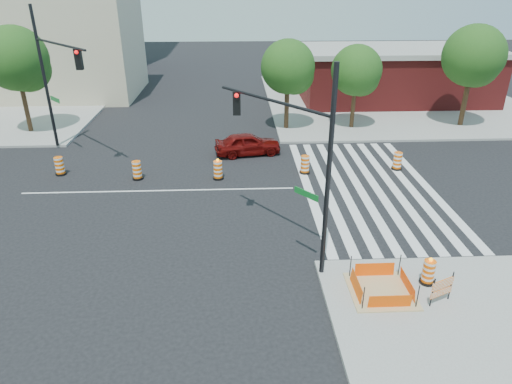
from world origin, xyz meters
TOP-DOWN VIEW (x-y plane):
  - ground at (0.00, 0.00)m, footprint 120.00×120.00m
  - sidewalk_ne at (18.00, 18.00)m, footprint 22.00×22.00m
  - crosswalk_east at (10.95, 0.00)m, footprint 6.75×13.50m
  - lane_centerline at (0.00, 0.00)m, footprint 14.00×0.12m
  - excavation_pit at (9.00, -9.00)m, footprint 2.20×2.20m
  - brick_storefront at (18.00, 18.00)m, footprint 16.50×8.50m
  - beige_midrise at (-12.00, 22.00)m, footprint 14.00×10.00m
  - red_coupe at (4.78, 5.15)m, footprint 4.28×2.32m
  - signal_pole_se at (6.14, -6.47)m, footprint 3.69×4.59m
  - signal_pole_nw at (-6.36, 5.63)m, footprint 4.35×4.95m
  - pit_drum at (10.78, -8.57)m, footprint 0.54×0.54m
  - barricade at (10.78, -9.67)m, footprint 0.87×0.42m
  - tree_north_b at (-10.45, 10.24)m, footprint 4.29×4.29m
  - tree_north_c at (7.76, 10.17)m, footprint 3.74×3.72m
  - tree_north_d at (12.53, 10.12)m, footprint 3.50×3.50m
  - tree_north_e at (20.71, 10.27)m, footprint 4.25×4.25m
  - median_drum_1 at (-5.81, 2.42)m, footprint 0.60×0.60m
  - median_drum_2 at (-1.37, 1.59)m, footprint 0.60×0.60m
  - median_drum_3 at (3.04, 1.42)m, footprint 0.60×0.60m
  - median_drum_4 at (7.91, 1.99)m, footprint 0.60×0.60m
  - median_drum_5 at (13.28, 2.29)m, footprint 0.60×0.60m

SIDE VIEW (x-z plane):
  - ground at x=0.00m, z-range 0.00..0.00m
  - lane_centerline at x=0.00m, z-range 0.00..0.01m
  - crosswalk_east at x=10.95m, z-range 0.00..0.01m
  - sidewalk_ne at x=18.00m, z-range 0.00..0.15m
  - excavation_pit at x=9.00m, z-range -0.23..0.67m
  - median_drum_1 at x=-5.81m, z-range -0.03..0.99m
  - median_drum_2 at x=-1.37m, z-range -0.03..0.99m
  - median_drum_4 at x=7.91m, z-range -0.03..0.99m
  - median_drum_5 at x=13.28m, z-range -0.03..0.99m
  - median_drum_3 at x=3.04m, z-range -0.10..1.08m
  - pit_drum at x=10.78m, z-range 0.06..1.12m
  - red_coupe at x=4.78m, z-range 0.00..1.38m
  - barricade at x=10.78m, z-range 0.20..1.31m
  - brick_storefront at x=18.00m, z-range 0.02..4.62m
  - tree_north_d at x=12.53m, z-range 1.02..6.97m
  - tree_north_c at x=7.76m, z-range 1.08..7.41m
  - signal_pole_se at x=6.14m, z-range 0.87..8.49m
  - tree_north_e at x=20.71m, z-range 1.24..8.46m
  - tree_north_b at x=-10.45m, z-range 1.25..8.54m
  - beige_midrise at x=-12.00m, z-range 0.00..10.00m
  - signal_pole_nw at x=-6.36m, z-range 0.95..9.47m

